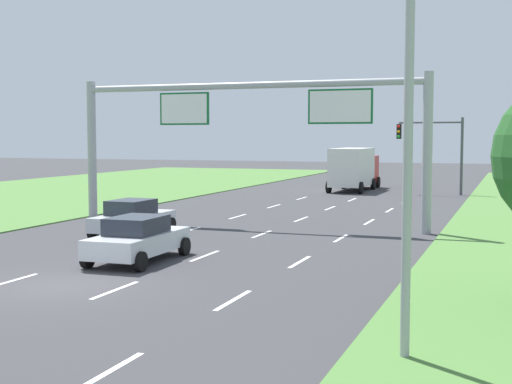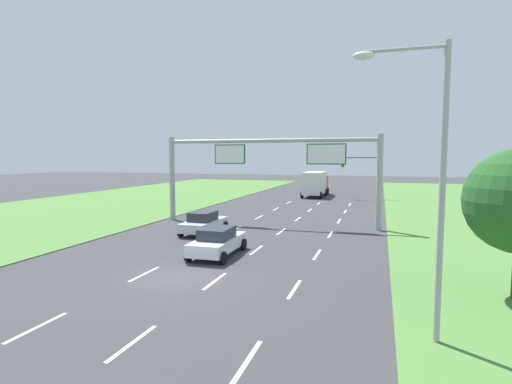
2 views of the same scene
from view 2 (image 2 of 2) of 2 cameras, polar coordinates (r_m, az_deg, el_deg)
The scene contains 11 objects.
ground_plane at distance 18.48m, azimuth -10.99°, elevation -11.90°, with size 200.00×200.00×0.00m, color #38383A.
grass_verge_left at distance 39.35m, azimuth -31.46°, elevation -3.47°, with size 24.00×120.00×0.06m, color #4C7A38.
lane_dashes_inner_left at distance 24.42m, azimuth -7.89°, elevation -7.65°, with size 0.14×50.40×0.01m.
lane_dashes_inner_right at distance 23.18m, azimuth 0.04°, elevation -8.30°, with size 0.14×50.40×0.01m.
lane_dashes_slip at distance 22.41m, azimuth 8.72°, elevation -8.82°, with size 0.14×50.40×0.01m.
car_near_red at distance 21.92m, azimuth -5.55°, elevation -7.04°, with size 2.20×4.42×1.53m.
car_lead_silver at distance 28.20m, azimuth -7.49°, elevation -4.35°, with size 2.13×4.41×1.54m.
box_truck at distance 54.60m, azimuth 8.51°, elevation 1.26°, with size 2.76×8.15×3.33m.
sign_gantry at distance 31.21m, azimuth 2.01°, elevation 4.17°, with size 17.24×0.44×7.00m.
traffic_light_mast at distance 51.98m, azimuth 15.09°, elevation 3.25°, with size 4.76×0.49×5.60m.
street_lamp at distance 12.18m, azimuth 23.39°, elevation 3.30°, with size 2.61×0.32×8.50m.
Camera 2 is at (8.47, -15.52, 5.37)m, focal length 28.00 mm.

